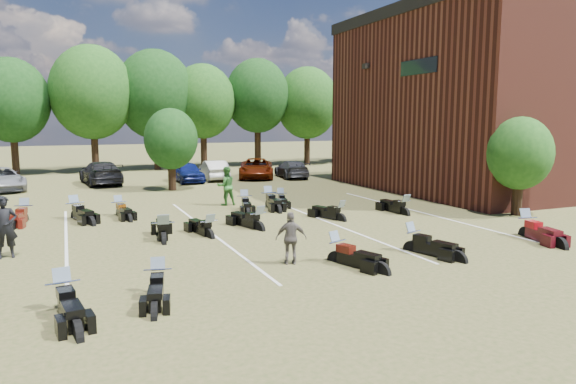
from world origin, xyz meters
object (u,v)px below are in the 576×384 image
person_black (5,227)px  motorcycle_14 (25,221)px  motorcycle_3 (159,293)px  car_4 (187,172)px  person_green (226,186)px  person_grey (291,238)px

person_black → motorcycle_14: (0.10, 6.26, -0.96)m
motorcycle_3 → car_4: bearing=88.2°
car_4 → motorcycle_14: size_ratio=1.70×
person_green → person_grey: bearing=82.0°
car_4 → person_grey: bearing=-97.2°
person_green → motorcycle_3: (-5.33, -12.03, -0.97)m
person_black → motorcycle_14: person_black is taller
motorcycle_3 → motorcycle_14: motorcycle_14 is taller
person_grey → motorcycle_3: 4.22m
car_4 → motorcycle_3: bearing=-106.9°
car_4 → person_black: size_ratio=2.13×
person_black → person_grey: (7.74, -4.11, -0.18)m
motorcycle_3 → motorcycle_14: 11.98m
person_black → person_grey: 8.76m
car_4 → person_grey: 21.55m
person_black → motorcycle_3: size_ratio=0.89×
car_4 → person_black: bearing=-121.2°
car_4 → motorcycle_14: car_4 is taller
car_4 → person_green: 10.51m
motorcycle_14 → person_green: bearing=14.2°
person_grey → motorcycle_3: size_ratio=0.72×
person_grey → motorcycle_14: (-7.64, 10.37, -0.78)m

